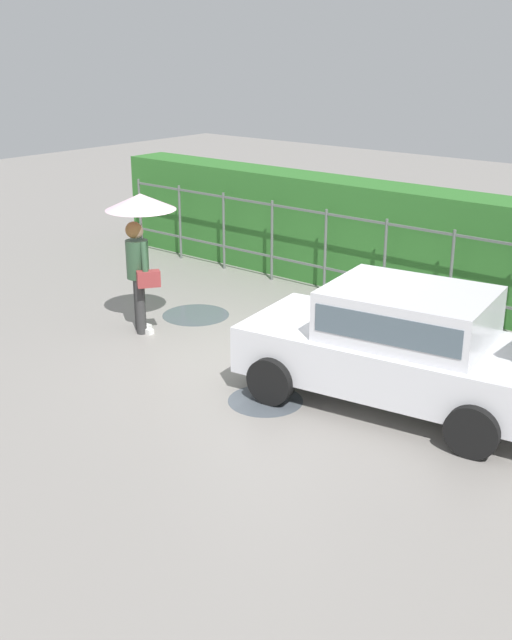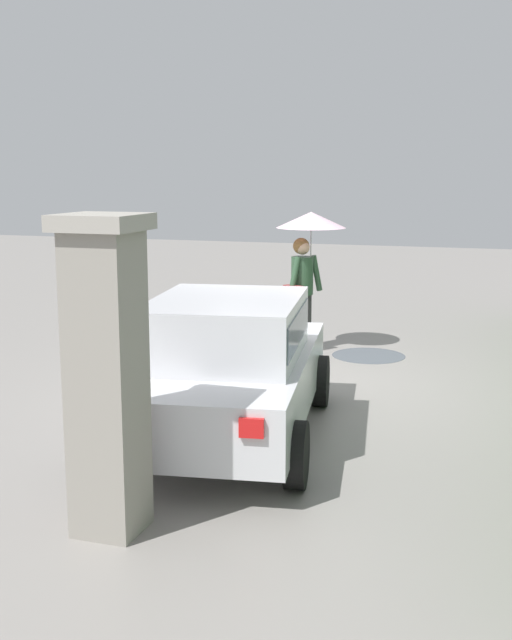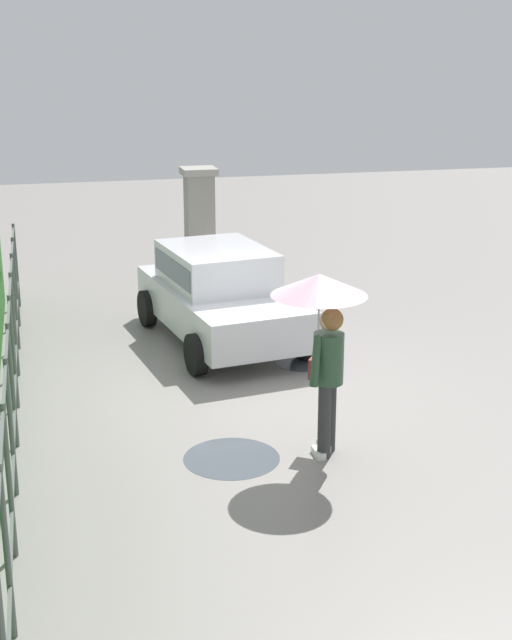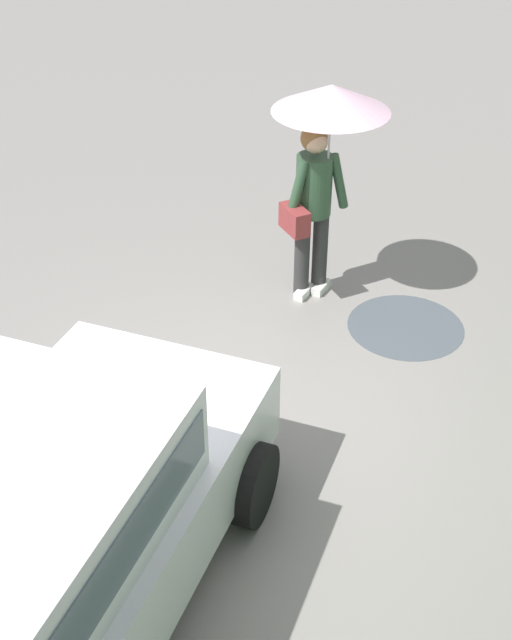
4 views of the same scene
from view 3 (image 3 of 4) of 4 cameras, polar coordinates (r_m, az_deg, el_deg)
The scene contains 7 objects.
ground_plane at distance 12.14m, azimuth -0.39°, elevation -4.32°, with size 40.00×40.00×0.00m, color gray.
car at distance 13.82m, azimuth -2.37°, elevation 1.86°, with size 3.92×2.30×1.48m.
pedestrian at distance 9.67m, azimuth 4.28°, elevation 0.17°, with size 1.05×1.05×2.12m.
gate_pillar at distance 15.93m, azimuth -3.62°, elevation 5.51°, with size 0.60×0.60×2.42m.
fence_section at distance 11.03m, azimuth -15.34°, elevation -2.63°, with size 10.82×0.05×1.50m.
puddle_near at distance 13.14m, azimuth 3.15°, elevation -2.64°, with size 0.94×0.94×0.00m, color #4C545B.
puddle_far at distance 10.14m, azimuth -1.58°, elevation -8.84°, with size 1.09×1.09×0.00m, color #4C545B.
Camera 3 is at (-10.98, 2.66, 4.44)m, focal length 49.93 mm.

